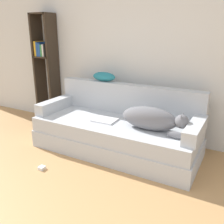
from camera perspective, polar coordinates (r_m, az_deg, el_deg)
wall_back at (r=3.62m, az=4.25°, el=15.63°), size 7.63×0.06×2.70m
couch at (r=3.24m, az=0.82°, el=-5.58°), size 2.11×0.87×0.41m
couch_backrest at (r=3.41m, az=3.73°, el=3.00°), size 2.07×0.15×0.41m
couch_arm_left at (r=3.67m, az=-12.79°, el=1.62°), size 0.15×0.68×0.16m
couch_arm_right at (r=2.84m, az=18.54°, el=-3.88°), size 0.15×0.68×0.16m
dog at (r=2.89m, az=9.15°, el=-1.55°), size 0.78×0.27×0.27m
laptop at (r=3.18m, az=-1.67°, el=-1.82°), size 0.30×0.24×0.02m
throw_pillow at (r=3.55m, az=-1.84°, el=8.08°), size 0.35×0.15×0.13m
bookshelf at (r=4.32m, az=-14.93°, el=10.71°), size 0.35×0.26×1.77m
power_adapter at (r=3.02m, az=-15.75°, el=-12.18°), size 0.07×0.07×0.03m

